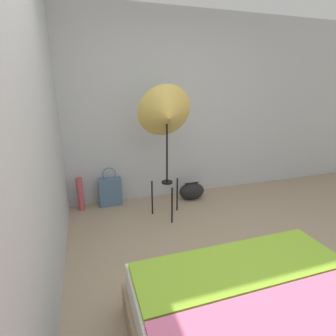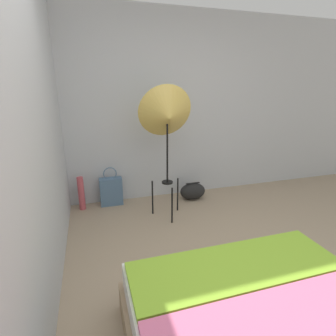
{
  "view_description": "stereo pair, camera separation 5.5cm",
  "coord_description": "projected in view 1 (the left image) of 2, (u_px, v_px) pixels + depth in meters",
  "views": [
    {
      "loc": [
        -0.93,
        -1.29,
        1.62
      ],
      "look_at": [
        -0.05,
        1.45,
        0.71
      ],
      "focal_mm": 28.0,
      "sensor_mm": 36.0,
      "label": 1
    },
    {
      "loc": [
        -0.88,
        -1.3,
        1.62
      ],
      "look_at": [
        -0.05,
        1.45,
        0.71
      ],
      "focal_mm": 28.0,
      "sensor_mm": 36.0,
      "label": 2
    }
  ],
  "objects": [
    {
      "name": "wall_side_left",
      "position": [
        42.0,
        127.0,
        2.08
      ],
      "size": [
        0.05,
        8.0,
        2.6
      ],
      "color": "#B7BCC1",
      "rests_on": "ground_plane"
    },
    {
      "name": "duffel_bag",
      "position": [
        192.0,
        191.0,
        3.88
      ],
      "size": [
        0.38,
        0.25,
        0.25
      ],
      "color": "black",
      "rests_on": "ground_plane"
    },
    {
      "name": "paper_roll",
      "position": [
        80.0,
        194.0,
        3.5
      ],
      "size": [
        0.08,
        0.08,
        0.46
      ],
      "color": "#BC4C56",
      "rests_on": "ground_plane"
    },
    {
      "name": "ground_plane",
      "position": [
        235.0,
        316.0,
        1.93
      ],
      "size": [
        14.0,
        14.0,
        0.0
      ],
      "primitive_type": "plane",
      "color": "gray"
    },
    {
      "name": "wall_back",
      "position": [
        152.0,
        109.0,
        3.66
      ],
      "size": [
        8.0,
        0.05,
        2.6
      ],
      "color": "#B7BCC1",
      "rests_on": "ground_plane"
    },
    {
      "name": "tote_bag",
      "position": [
        110.0,
        192.0,
        3.66
      ],
      "size": [
        0.31,
        0.13,
        0.55
      ],
      "color": "slate",
      "rests_on": "ground_plane"
    },
    {
      "name": "photo_umbrella",
      "position": [
        167.0,
        116.0,
        3.03
      ],
      "size": [
        0.65,
        0.42,
        1.64
      ],
      "color": "black",
      "rests_on": "ground_plane"
    }
  ]
}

